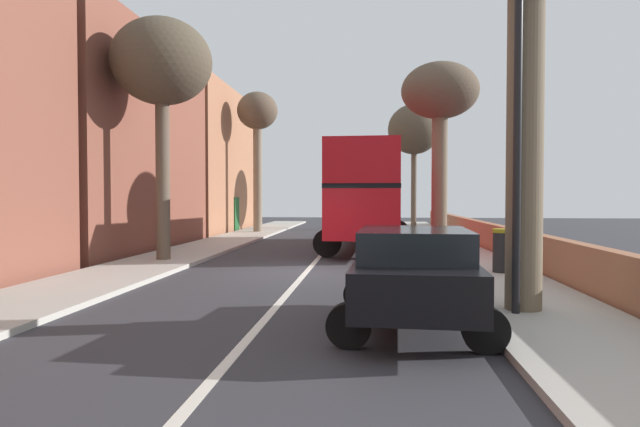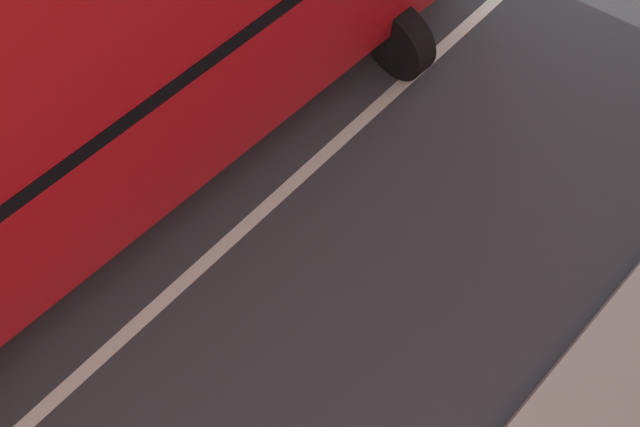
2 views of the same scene
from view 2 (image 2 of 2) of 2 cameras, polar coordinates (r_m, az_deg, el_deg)
The scene contains 1 object.
double_decker_bus at distance 5.80m, azimuth -26.93°, elevation 14.06°, with size 3.85×10.79×4.06m.
Camera 2 is at (-2.33, 8.04, 6.50)m, focal length 32.52 mm.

